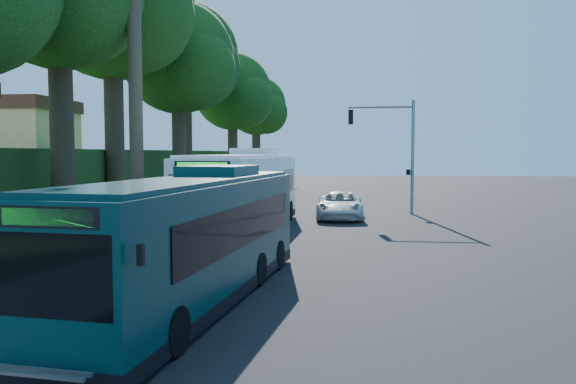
# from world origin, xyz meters

# --- Properties ---
(ground) EXTENTS (140.00, 140.00, 0.00)m
(ground) POSITION_xyz_m (0.00, 0.00, 0.00)
(ground) COLOR black
(ground) RESTS_ON ground
(sidewalk) EXTENTS (4.50, 70.00, 0.12)m
(sidewalk) POSITION_xyz_m (-7.30, 0.00, 0.06)
(sidewalk) COLOR gray
(sidewalk) RESTS_ON ground
(red_curb) EXTENTS (0.25, 30.00, 0.13)m
(red_curb) POSITION_xyz_m (-5.00, -4.00, 0.07)
(red_curb) COLOR maroon
(red_curb) RESTS_ON ground
(grass_verge) EXTENTS (8.00, 70.00, 0.06)m
(grass_verge) POSITION_xyz_m (-13.00, 5.00, 0.03)
(grass_verge) COLOR #234719
(grass_verge) RESTS_ON ground
(bus_shelter) EXTENTS (3.20, 1.51, 2.55)m
(bus_shelter) POSITION_xyz_m (-7.26, -2.86, 1.81)
(bus_shelter) COLOR black
(bus_shelter) RESTS_ON ground
(stop_sign_pole) EXTENTS (0.35, 0.06, 3.17)m
(stop_sign_pole) POSITION_xyz_m (-5.40, -5.00, 2.08)
(stop_sign_pole) COLOR gray
(stop_sign_pole) RESTS_ON ground
(traffic_signal_pole) EXTENTS (4.10, 0.30, 7.00)m
(traffic_signal_pole) POSITION_xyz_m (3.78, 10.00, 4.42)
(traffic_signal_pole) COLOR gray
(traffic_signal_pole) RESTS_ON ground
(tree_1) EXTENTS (10.50, 10.00, 18.26)m
(tree_1) POSITION_xyz_m (-13.37, 7.98, 12.73)
(tree_1) COLOR #382B1E
(tree_1) RESTS_ON ground
(tree_2) EXTENTS (8.82, 8.40, 15.12)m
(tree_2) POSITION_xyz_m (-11.89, 15.98, 10.48)
(tree_2) COLOR #382B1E
(tree_2) RESTS_ON ground
(tree_3) EXTENTS (10.08, 9.60, 17.28)m
(tree_3) POSITION_xyz_m (-13.88, 23.98, 11.98)
(tree_3) COLOR #382B1E
(tree_3) RESTS_ON ground
(tree_4) EXTENTS (8.40, 8.00, 14.14)m
(tree_4) POSITION_xyz_m (-11.40, 31.98, 9.73)
(tree_4) COLOR #382B1E
(tree_4) RESTS_ON ground
(tree_5) EXTENTS (7.35, 7.00, 12.86)m
(tree_5) POSITION_xyz_m (-10.41, 39.99, 8.96)
(tree_5) COLOR #382B1E
(tree_5) RESTS_ON ground
(white_bus) EXTENTS (3.25, 13.54, 4.01)m
(white_bus) POSITION_xyz_m (-3.80, 0.95, 1.96)
(white_bus) COLOR white
(white_bus) RESTS_ON ground
(teal_bus) EXTENTS (3.56, 11.67, 3.42)m
(teal_bus) POSITION_xyz_m (-2.59, -11.49, 1.67)
(teal_bus) COLOR #082F31
(teal_bus) RESTS_ON ground
(pickup) EXTENTS (2.74, 5.64, 1.55)m
(pickup) POSITION_xyz_m (0.46, 7.10, 0.77)
(pickup) COLOR silver
(pickup) RESTS_ON ground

